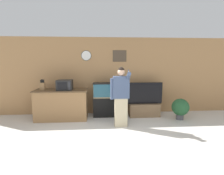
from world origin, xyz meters
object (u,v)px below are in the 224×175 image
Objects in this scene: counter_island at (62,105)px; knife_block at (42,86)px; aquarium_on_stand at (107,100)px; tv_on_stand at (144,106)px; microwave at (65,85)px; potted_plant at (180,108)px; person_standing at (121,96)px.

counter_island is 4.80× the size of knife_block.
aquarium_on_stand is 1.25m from tv_on_stand.
knife_block is 2.05m from aquarium_on_stand.
counter_island is 3.51× the size of microwave.
microwave is at bearing -7.35° from counter_island.
aquarium_on_stand is (1.43, 0.21, 0.09)m from counter_island.
microwave reaches higher than potted_plant.
person_standing is at bearing -70.04° from aquarium_on_stand.
tv_on_stand is at bearing 43.36° from person_standing.
counter_island is 2.66m from tv_on_stand.
counter_island is 3.71m from potted_plant.
counter_island is at bearing 158.15° from person_standing.
tv_on_stand is (1.22, -0.08, -0.23)m from aquarium_on_stand.
person_standing reaches higher than tv_on_stand.
counter_island is at bearing 3.91° from knife_block.
microwave is 1.43m from aquarium_on_stand.
person_standing is (1.64, -0.69, -0.23)m from microwave.
tv_on_stand is at bearing 2.80° from counter_island.
potted_plant is (1.04, -0.41, 0.05)m from tv_on_stand.
tv_on_stand is 0.72× the size of person_standing.
counter_island is at bearing 175.63° from potted_plant.
knife_block is at bearing -176.09° from counter_island.
potted_plant is (4.24, -0.25, -0.69)m from knife_block.
potted_plant is (1.93, 0.43, -0.49)m from person_standing.
counter_island is at bearing 172.65° from microwave.
counter_island is at bearing -171.53° from aquarium_on_stand.
aquarium_on_stand is 1.03m from person_standing.
knife_block is at bearing 163.75° from person_standing.
potted_plant is at bearing 12.45° from person_standing.
tv_on_stand is at bearing 2.99° from knife_block.
aquarium_on_stand is at bearing 176.09° from tv_on_stand.
aquarium_on_stand is at bearing 8.47° from counter_island.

